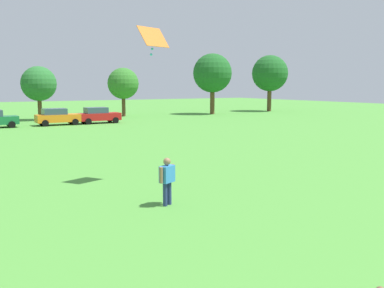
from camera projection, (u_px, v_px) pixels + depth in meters
ground_plane at (5, 145)px, 28.48m from camera, size 160.00×160.00×0.00m
adult_bystander at (167, 177)px, 14.14m from camera, size 0.70×0.50×1.61m
kite at (153, 38)px, 16.89m from camera, size 1.40×0.98×1.14m
parked_car_orange_2 at (57, 117)px, 42.76m from camera, size 4.30×2.02×1.68m
parked_car_red_3 at (98, 115)px, 44.90m from camera, size 4.30×2.02×1.68m
tree_center_left at (39, 84)px, 48.21m from camera, size 3.93×3.93×6.13m
tree_center_right at (123, 84)px, 54.52m from camera, size 3.98×3.98×6.20m
tree_right at (212, 73)px, 58.45m from camera, size 5.33×5.33×8.31m
tree_far_right at (270, 74)px, 65.03m from camera, size 5.47×5.47×8.53m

